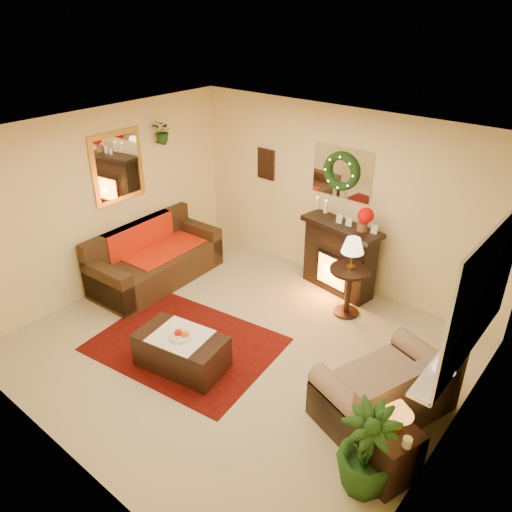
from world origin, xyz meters
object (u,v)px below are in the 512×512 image
Objects in this scene: sofa at (156,255)px; side_table_round at (348,293)px; loveseat at (386,380)px; fireplace at (340,256)px; end_table_square at (388,454)px; coffee_table at (182,352)px.

sofa is 2.87× the size of side_table_round.
sofa reaches higher than side_table_round.
loveseat reaches higher than side_table_round.
fireplace reaches higher than end_table_square.
coffee_table is (-0.92, -2.20, -0.12)m from side_table_round.
fireplace reaches higher than sofa.
coffee_table is at bearing -35.61° from sofa.
loveseat is (3.91, -0.29, -0.01)m from sofa.
side_table_round is 2.61m from end_table_square.
coffee_table is (-2.14, -0.85, -0.21)m from loveseat.
fireplace is 2.47m from loveseat.
sofa is at bearing 137.27° from coffee_table.
end_table_square is (2.05, -2.52, -0.28)m from fireplace.
sofa is 2.11m from coffee_table.
fireplace is 1.04× the size of coffee_table.
sofa is 3.92m from loveseat.
end_table_square is 0.53× the size of coffee_table.
sofa is 4.42m from end_table_square.
loveseat is 2.53× the size of end_table_square.
side_table_round is 0.68× the size of coffee_table.
fireplace is (2.25, 1.53, 0.12)m from sofa.
coffee_table is at bearing -176.66° from end_table_square.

